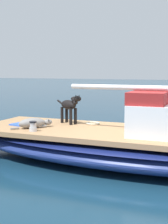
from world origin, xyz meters
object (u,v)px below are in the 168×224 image
(sailboat_main, at_px, (128,147))
(dog_black, at_px, (70,106))
(deck_winch, at_px, (33,127))
(deck_towel, at_px, (23,124))
(dog_grey, at_px, (34,123))
(coiled_rope, at_px, (93,123))

(sailboat_main, xyz_separation_m, dog_black, (-0.37, -1.53, 0.75))
(sailboat_main, xyz_separation_m, deck_winch, (0.79, -1.79, 0.42))
(dog_black, bearing_deg, deck_towel, -60.97)
(dog_grey, height_order, deck_towel, dog_grey)
(coiled_rope, bearing_deg, deck_winch, -30.68)
(dog_black, xyz_separation_m, deck_towel, (0.53, -0.95, -0.41))
(deck_winch, bearing_deg, deck_towel, -132.43)
(dog_grey, bearing_deg, dog_black, 150.46)
(sailboat_main, distance_m, dog_black, 1.74)
(dog_black, distance_m, deck_winch, 1.23)
(sailboat_main, height_order, coiled_rope, coiled_rope)
(dog_grey, xyz_separation_m, dog_black, (-0.82, 0.46, 0.32))
(dog_black, height_order, coiled_rope, dog_black)
(dog_grey, distance_m, deck_winch, 0.39)
(coiled_rope, height_order, deck_towel, coiled_rope)
(dog_black, xyz_separation_m, deck_winch, (1.15, -0.26, -0.32))
(coiled_rope, bearing_deg, dog_black, -73.00)
(sailboat_main, bearing_deg, deck_towel, -86.34)
(dog_black, bearing_deg, dog_grey, -29.54)
(sailboat_main, height_order, dog_grey, dog_grey)
(dog_grey, xyz_separation_m, coiled_rope, (-0.98, 0.98, -0.08))
(sailboat_main, xyz_separation_m, dog_grey, (0.45, -2.00, 0.43))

